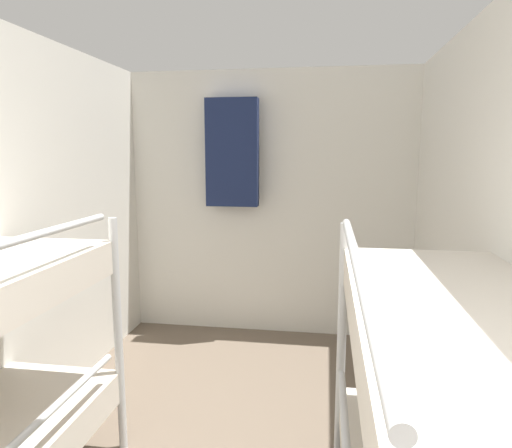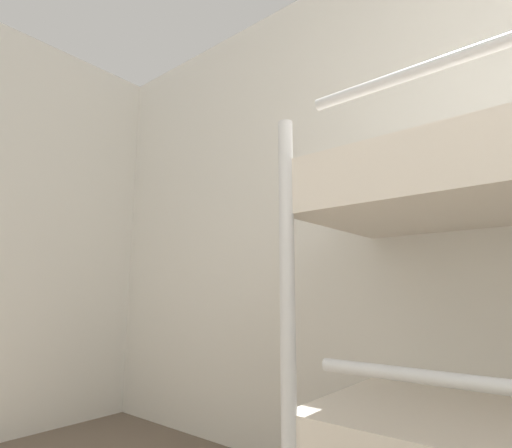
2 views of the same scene
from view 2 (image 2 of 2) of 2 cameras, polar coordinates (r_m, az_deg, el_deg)
wall_right at (r=1.71m, az=25.83°, el=4.19°), size 0.06×4.26×2.30m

